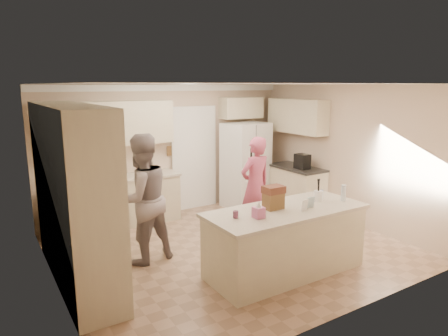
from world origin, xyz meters
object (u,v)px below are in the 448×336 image
island_base (285,242)px  teen_boy (142,199)px  utensil_crock (318,196)px  tissue_box (259,212)px  refrigerator (246,165)px  dollhouse_body (273,201)px  teen_girl (255,185)px  coffee_maker (302,161)px

island_base → teen_boy: size_ratio=1.15×
utensil_crock → teen_boy: teen_boy is taller
tissue_box → teen_boy: (-1.00, 1.50, -0.04)m
refrigerator → dollhouse_body: 3.19m
refrigerator → utensil_crock: size_ratio=12.00×
dollhouse_body → island_base: bearing=-33.7°
refrigerator → island_base: refrigerator is taller
tissue_box → teen_girl: (1.13, 1.60, -0.14)m
coffee_maker → tissue_box: 3.28m
coffee_maker → teen_boy: 3.63m
refrigerator → tissue_box: size_ratio=12.86×
refrigerator → utensil_crock: 2.94m
island_base → dollhouse_body: 0.62m
island_base → tissue_box: bearing=-169.7°
refrigerator → tissue_box: 3.56m
utensil_crock → dollhouse_body: 0.80m
coffee_maker → teen_girl: bearing=-164.7°
teen_boy → island_base: bearing=127.6°
coffee_maker → island_base: coffee_maker is taller
coffee_maker → tissue_box: (-2.60, -2.00, -0.07)m
coffee_maker → dollhouse_body: bearing=-140.7°
island_base → dollhouse_body: (-0.15, 0.10, 0.60)m
island_base → dollhouse_body: dollhouse_body is taller
utensil_crock → teen_girl: bearing=92.7°
coffee_maker → island_base: bearing=-137.2°
utensil_crock → teen_girl: teen_girl is taller
island_base → dollhouse_body: bearing=146.3°
dollhouse_body → teen_boy: (-1.40, 1.30, -0.08)m
tissue_box → island_base: bearing=10.3°
island_base → teen_girl: size_ratio=1.28×
tissue_box → dollhouse_body: size_ratio=0.54×
utensil_crock → tissue_box: utensil_crock is taller
tissue_box → dollhouse_body: bearing=26.6°
teen_boy → tissue_box: bearing=113.4°
tissue_box → refrigerator: bearing=57.6°
dollhouse_body → teen_girl: teen_girl is taller
teen_boy → teen_girl: teen_boy is taller
refrigerator → coffee_maker: (0.69, -1.01, 0.17)m
refrigerator → island_base: (-1.36, -2.91, -0.46)m
utensil_crock → tissue_box: 1.21m
coffee_maker → dollhouse_body: coffee_maker is taller
refrigerator → dollhouse_body: bearing=-127.4°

